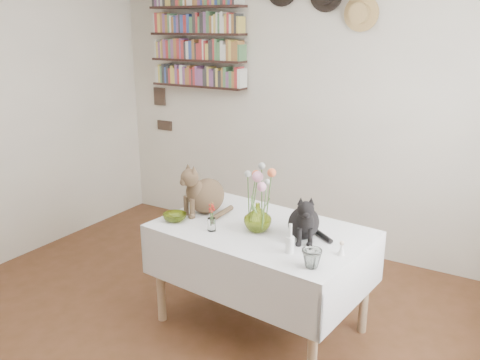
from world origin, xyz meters
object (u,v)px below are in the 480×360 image
Objects in this scene: black_cat at (304,215)px; bookshelf_unit at (197,38)px; tabby_cat at (207,187)px; flower_vase at (258,217)px; dining_table at (261,253)px.

bookshelf_unit is at bearing 113.94° from black_cat.
tabby_cat is 0.76m from black_cat.
black_cat is 1.64× the size of flower_vase.
dining_table is 7.68× the size of flower_vase.
bookshelf_unit reaches higher than flower_vase.
bookshelf_unit is at bearing 136.78° from dining_table.
tabby_cat is (-0.47, 0.07, 0.36)m from dining_table.
flower_vase is 2.27m from bookshelf_unit.
flower_vase is at bearing 161.38° from black_cat.
black_cat is (0.76, -0.06, -0.03)m from tabby_cat.
dining_table is 3.83× the size of tabby_cat.
dining_table is 2.38m from bookshelf_unit.
tabby_cat is 2.01× the size of flower_vase.
bookshelf_unit reaches higher than tabby_cat.
black_cat is 2.42m from bookshelf_unit.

